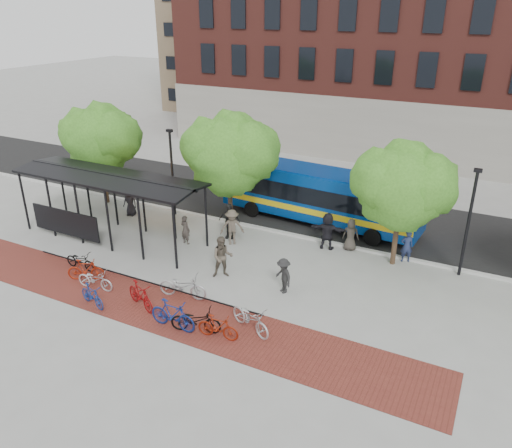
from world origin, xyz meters
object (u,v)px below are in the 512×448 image
at_px(pedestrian_7, 407,246).
at_px(pedestrian_8, 223,257).
at_px(bike_2, 95,279).
at_px(bike_5, 140,295).
at_px(pedestrian_5, 327,231).
at_px(pedestrian_6, 351,235).
at_px(tree_a, 101,136).
at_px(tree_b, 231,151).
at_px(bus_shelter, 107,184).
at_px(lamp_post_left, 172,170).
at_px(bike_9, 218,327).
at_px(bike_1, 86,270).
at_px(pedestrian_3, 232,227).
at_px(bike_7, 173,315).
at_px(bike_3, 92,295).
at_px(tree_c, 404,184).
at_px(pedestrian_0, 130,202).
at_px(pedestrian_4, 229,221).
at_px(bike_10, 251,318).
at_px(lamp_post_right, 469,220).
at_px(bus, 319,193).
at_px(pedestrian_1, 185,230).
at_px(bike_8, 196,320).
at_px(bike_0, 80,260).
at_px(bike_6, 183,286).

bearing_deg(pedestrian_7, pedestrian_8, 8.77).
height_order(bike_2, bike_5, bike_5).
bearing_deg(pedestrian_5, pedestrian_6, -167.99).
xyz_separation_m(tree_a, tree_b, (9.00, 0.00, 0.22)).
bearing_deg(bike_2, bus_shelter, 29.09).
relative_size(lamp_post_left, bike_5, 2.70).
distance_m(bike_9, pedestrian_5, 9.07).
bearing_deg(bike_5, bike_1, 101.55).
bearing_deg(pedestrian_3, bike_7, -110.09).
bearing_deg(pedestrian_6, bike_2, 32.60).
distance_m(bike_3, pedestrian_5, 11.68).
relative_size(bike_2, pedestrian_8, 0.91).
relative_size(tree_c, pedestrian_7, 3.58).
bearing_deg(pedestrian_0, bike_5, -59.02).
relative_size(lamp_post_left, pedestrian_8, 2.58).
bearing_deg(pedestrian_4, bus_shelter, -167.97).
bearing_deg(bike_10, bike_5, 120.51).
distance_m(lamp_post_right, pedestrian_4, 11.69).
height_order(lamp_post_left, pedestrian_8, lamp_post_left).
distance_m(bike_1, bike_5, 3.69).
xyz_separation_m(lamp_post_left, bike_2, (1.92, -8.61, -2.27)).
distance_m(lamp_post_right, pedestrian_5, 6.65).
relative_size(bike_1, pedestrian_3, 0.90).
bearing_deg(tree_a, bus, 13.06).
distance_m(lamp_post_left, pedestrian_1, 4.58).
bearing_deg(lamp_post_left, tree_c, -1.10).
height_order(tree_b, tree_c, tree_b).
relative_size(tree_a, bike_8, 3.15).
relative_size(tree_c, bike_2, 3.29).
bearing_deg(tree_c, bike_1, -146.59).
bearing_deg(pedestrian_6, bike_1, 28.49).
height_order(lamp_post_left, bike_9, lamp_post_left).
bearing_deg(pedestrian_6, tree_a, -10.82).
height_order(tree_a, bike_3, tree_a).
bearing_deg(bike_9, pedestrian_1, 35.91).
height_order(bike_1, pedestrian_5, pedestrian_5).
xyz_separation_m(lamp_post_left, bus, (8.02, 2.75, -0.96)).
bearing_deg(tree_c, pedestrian_7, 48.44).
height_order(bus_shelter, pedestrian_7, bus_shelter).
bearing_deg(bike_10, bike_7, 137.28).
bearing_deg(bike_5, lamp_post_right, -30.53).
bearing_deg(bike_5, bike_7, -84.78).
bearing_deg(bike_0, bike_10, -93.14).
relative_size(bike_5, bike_8, 0.97).
relative_size(lamp_post_right, pedestrian_4, 2.62).
bearing_deg(lamp_post_left, bike_6, -52.31).
relative_size(lamp_post_left, pedestrian_3, 2.68).
bearing_deg(tree_a, bike_6, -34.01).
distance_m(tree_c, bike_7, 11.73).
bearing_deg(tree_a, pedestrian_1, -19.55).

